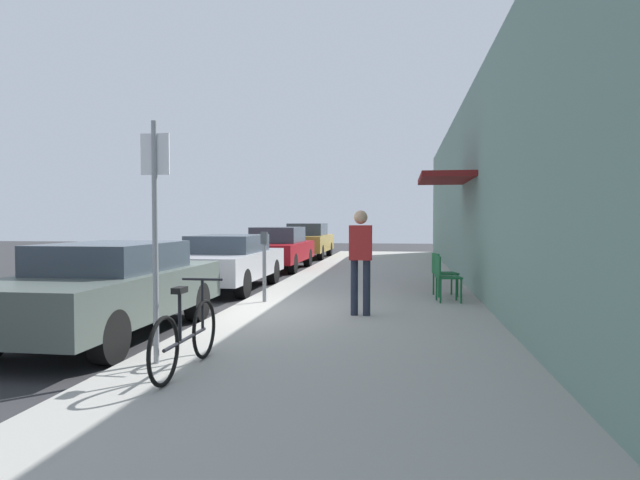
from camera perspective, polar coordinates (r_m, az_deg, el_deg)
name	(u,v)px	position (r m, az deg, el deg)	size (l,w,h in m)	color
ground_plane	(224,317)	(9.61, -9.97, -7.91)	(60.00, 60.00, 0.00)	#2D2D30
sidewalk_slab	(363,300)	(11.12, 4.53, -6.21)	(4.50, 32.00, 0.12)	#9E9B93
building_facade	(487,187)	(11.13, 17.02, 5.34)	(1.40, 32.00, 4.62)	gray
parked_car_0	(109,287)	(8.35, -21.15, -4.63)	(1.80, 4.40, 1.34)	#47514C
parked_car_1	(227,261)	(13.21, -9.64, -2.16)	(1.80, 4.40, 1.30)	#B7B7BC
parked_car_2	(278,248)	(18.33, -4.44, -0.82)	(1.80, 4.40, 1.43)	maroon
parked_car_3	(307,240)	(24.03, -1.32, -0.03)	(1.80, 4.40, 1.52)	#A58433
parking_meter	(264,261)	(10.36, -5.82, -2.22)	(0.12, 0.10, 1.32)	slate
street_sign	(155,222)	(6.12, -16.79, 1.77)	(0.32, 0.06, 2.60)	gray
bicycle_0	(186,336)	(5.84, -13.78, -9.68)	(0.46, 1.71, 0.90)	black
cafe_chair_0	(444,275)	(10.59, 12.84, -3.60)	(0.49, 0.49, 0.87)	#14592D
cafe_chair_1	(442,271)	(11.37, 12.55, -3.21)	(0.53, 0.53, 0.87)	#14592D
pedestrian_standing	(361,254)	(8.85, 4.25, -1.44)	(0.36, 0.22, 1.70)	#232838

